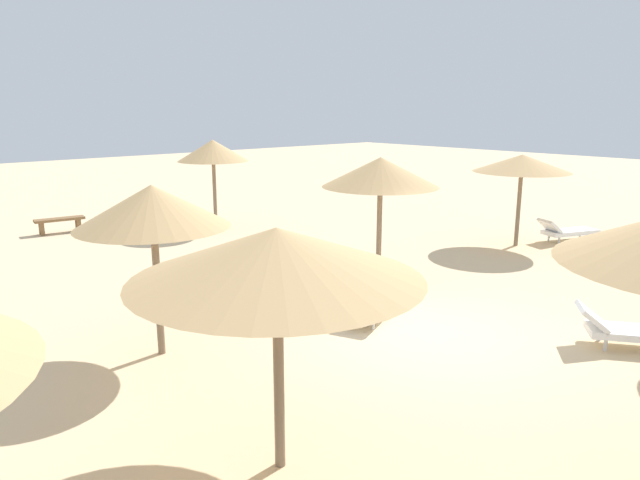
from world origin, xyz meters
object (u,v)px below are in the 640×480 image
at_px(parasol_1, 522,164).
at_px(lounger_0, 376,299).
at_px(parasol_8, 277,255).
at_px(lounger_3, 633,330).
at_px(lounger_4, 157,218).
at_px(parasol_0, 381,172).
at_px(bench_0, 60,222).
at_px(parasol_4, 213,151).
at_px(lounger_1, 567,231).
at_px(parasol_7, 152,207).

distance_m(parasol_1, lounger_0, 7.73).
height_order(parasol_8, lounger_0, parasol_8).
bearing_deg(lounger_0, lounger_3, -62.35).
bearing_deg(parasol_8, lounger_4, 69.24).
bearing_deg(lounger_3, parasol_8, 168.15).
height_order(parasol_1, lounger_3, parasol_1).
bearing_deg(parasol_1, lounger_4, 125.74).
relative_size(parasol_0, lounger_3, 1.52).
xyz_separation_m(lounger_3, bench_0, (-4.18, 15.87, 0.03)).
bearing_deg(parasol_4, lounger_1, -51.21).
distance_m(lounger_3, lounger_4, 14.61).
relative_size(lounger_3, lounger_4, 0.98).
bearing_deg(lounger_1, parasol_1, 156.67).
bearing_deg(lounger_4, lounger_1, -50.19).
xyz_separation_m(parasol_0, lounger_1, (7.41, -0.88, -2.25)).
relative_size(parasol_1, parasol_8, 0.87).
distance_m(parasol_0, lounger_1, 7.79).
bearing_deg(lounger_4, lounger_3, -84.27).
bearing_deg(lounger_3, bench_0, 104.75).
height_order(parasol_4, parasol_8, parasol_4).
distance_m(parasol_7, lounger_3, 8.19).
height_order(parasol_4, lounger_4, parasol_4).
bearing_deg(parasol_0, parasol_8, -146.06).
bearing_deg(lounger_4, parasol_0, -83.97).
bearing_deg(parasol_0, lounger_0, -138.45).
xyz_separation_m(lounger_0, bench_0, (-2.10, 11.90, 0.03)).
xyz_separation_m(parasol_1, parasol_8, (-11.72, -3.84, 0.08)).
bearing_deg(parasol_0, lounger_3, -84.77).
bearing_deg(lounger_0, parasol_4, 77.51).
bearing_deg(lounger_0, parasol_0, 41.55).
height_order(parasol_0, lounger_0, parasol_0).
height_order(lounger_3, lounger_4, lounger_4).
bearing_deg(parasol_4, lounger_3, -89.81).
bearing_deg(parasol_7, parasol_1, 0.56).
distance_m(parasol_1, bench_0, 14.39).
relative_size(lounger_1, lounger_4, 1.02).
distance_m(lounger_0, lounger_4, 10.59).
bearing_deg(parasol_7, bench_0, 80.17).
height_order(parasol_0, lounger_1, parasol_0).
relative_size(parasol_0, lounger_4, 1.49).
relative_size(parasol_1, lounger_3, 1.44).
bearing_deg(parasol_7, parasol_8, -96.27).
relative_size(parasol_4, lounger_0, 1.48).
distance_m(lounger_1, lounger_4, 13.08).
distance_m(parasol_0, lounger_3, 5.84).
relative_size(parasol_4, lounger_1, 1.48).
relative_size(parasol_8, lounger_1, 1.58).
distance_m(lounger_0, lounger_1, 9.01).
xyz_separation_m(parasol_4, parasol_8, (-6.41, -11.79, -0.10)).
relative_size(parasol_8, lounger_4, 1.61).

